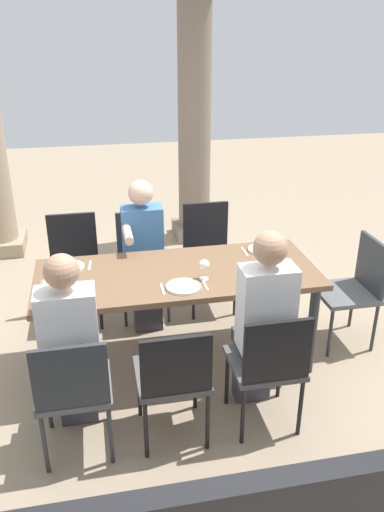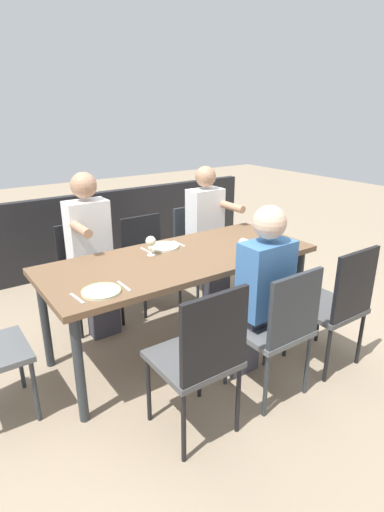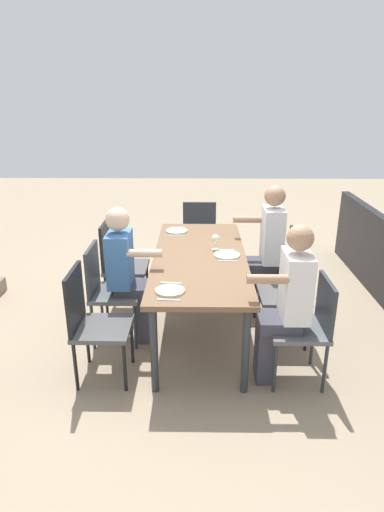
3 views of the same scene
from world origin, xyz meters
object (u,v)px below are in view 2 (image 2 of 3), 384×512
object	(u,v)px
chair_west_north	(337,301)
diner_man_white	(209,229)
plate_0	(277,244)
wine_glass_1	(151,242)
dining_table	(181,265)
chair_west_south	(198,243)
chair_east_south	(87,267)
plate_2	(101,291)
chair_mid_north	(278,325)
plate_1	(163,246)
diner_woman_green	(92,249)
chair_mid_south	(148,254)
chair_east_north	(201,354)
diner_guest_third	(258,292)

from	to	relation	value
chair_west_north	diner_man_white	xyz separation A→B (m)	(-0.00, -1.51, 0.17)
plate_0	wine_glass_1	distance (m)	1.02
chair_west_north	diner_man_white	distance (m)	1.52
dining_table	diner_man_white	xyz separation A→B (m)	(-0.77, -0.66, -0.01)
chair_west_south	wine_glass_1	world-z (taller)	wine_glass_1
chair_east_south	plate_2	distance (m)	1.17
chair_mid_north	plate_1	distance (m)	1.14
diner_woman_green	plate_1	world-z (taller)	diner_woman_green
chair_mid_north	chair_east_south	bearing A→B (deg)	-70.32
chair_mid_south	chair_east_north	size ratio (longest dim) A/B	0.89
chair_east_north	diner_guest_third	bearing A→B (deg)	-161.48
chair_mid_north	diner_woman_green	xyz separation A→B (m)	(0.61, -1.52, 0.19)
chair_east_south	plate_2	size ratio (longest dim) A/B	3.67
chair_west_north	plate_0	xyz separation A→B (m)	(-0.01, -0.62, 0.25)
diner_woman_green	plate_0	distance (m)	1.51
chair_mid_north	plate_0	bearing A→B (deg)	-134.30
dining_table	diner_woman_green	distance (m)	0.80
diner_man_white	plate_1	xyz separation A→B (m)	(0.77, 0.41, 0.09)
diner_man_white	diner_guest_third	distance (m)	1.43
chair_east_south	diner_man_white	size ratio (longest dim) A/B	0.68
chair_west_south	plate_0	xyz separation A→B (m)	(-0.01, 1.07, 0.28)
chair_east_north	diner_man_white	world-z (taller)	diner_man_white
chair_east_north	wine_glass_1	world-z (taller)	chair_east_north
diner_guest_third	wine_glass_1	xyz separation A→B (m)	(0.35, -0.80, 0.20)
diner_man_white	chair_mid_north	bearing A→B (deg)	68.48
dining_table	plate_2	bearing A→B (deg)	18.71
diner_man_white	chair_west_north	bearing A→B (deg)	89.89
chair_west_south	plate_2	size ratio (longest dim) A/B	3.62
dining_table	chair_west_north	bearing A→B (deg)	131.96
chair_west_north	plate_0	distance (m)	0.67
chair_east_north	diner_woman_green	world-z (taller)	diner_woman_green
chair_east_north	plate_1	bearing A→B (deg)	-111.22
chair_west_north	chair_west_south	size ratio (longest dim) A/B	1.08
dining_table	diner_guest_third	size ratio (longest dim) A/B	1.62
dining_table	plate_1	world-z (taller)	plate_1
chair_east_south	wine_glass_1	distance (m)	0.83
chair_mid_south	chair_east_south	size ratio (longest dim) A/B	0.96
chair_east_south	plate_2	bearing A→B (deg)	74.26
diner_guest_third	plate_1	size ratio (longest dim) A/B	5.16
chair_mid_north	wine_glass_1	world-z (taller)	wine_glass_1
chair_mid_north	plate_2	distance (m)	1.12
chair_east_south	wine_glass_1	world-z (taller)	wine_glass_1
plate_1	plate_2	bearing A→B (deg)	34.17
dining_table	plate_1	size ratio (longest dim) A/B	8.35
chair_west_north	chair_east_north	size ratio (longest dim) A/B	0.98
chair_west_north	wine_glass_1	xyz separation A→B (m)	(0.93, -1.00, 0.35)
dining_table	diner_man_white	distance (m)	1.01
plate_1	chair_mid_north	bearing A→B (deg)	99.23
chair_mid_south	plate_2	distance (m)	1.45
chair_east_north	chair_mid_south	bearing A→B (deg)	-109.67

